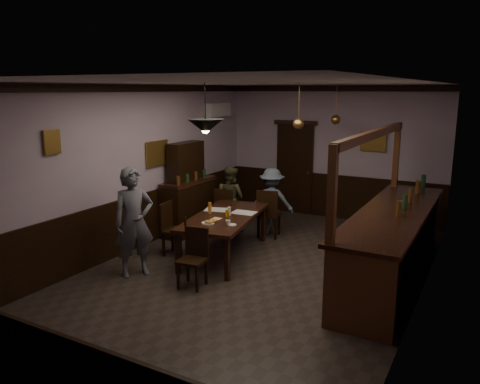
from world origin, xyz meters
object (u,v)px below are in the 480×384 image
Objects in this scene: chair_far_left at (225,209)px; bar_counter at (392,243)px; chair_near at (194,254)px; pendant_iron at (205,126)px; coffee_cup at (228,222)px; chair_side at (172,226)px; soda_can at (227,213)px; pendant_brass_far at (336,120)px; pendant_brass_mid at (298,124)px; sideboard at (188,197)px; person_seated_right at (272,201)px; person_standing at (134,222)px; chair_far_right at (268,212)px; person_seated_left at (230,198)px; dining_table at (225,219)px.

chair_far_left is 3.56m from bar_counter.
pendant_iron is (-0.10, 0.52, 1.87)m from chair_near.
bar_counter is (2.43, 0.88, -0.21)m from coffee_cup.
chair_side reaches higher than chair_far_left.
soda_can is 0.15× the size of pendant_brass_far.
coffee_cup is 0.51m from soda_can.
chair_far_left is 2.91m from pendant_brass_far.
pendant_brass_far is (0.74, 3.13, 1.50)m from coffee_cup.
chair_side is 2.91m from pendant_brass_mid.
sideboard is at bearing 132.55° from pendant_iron.
sideboard is (-1.57, -0.70, 0.07)m from person_seated_right.
bar_counter reaches higher than soda_can.
coffee_cup is 2.27m from sideboard.
chair_far_left is at bearing 30.67° from person_standing.
pendant_brass_far reaches higher than bar_counter.
person_seated_left is (-0.94, 0.11, 0.14)m from chair_far_right.
pendant_iron reaches higher than person_seated_right.
sideboard is (-0.53, 1.27, 0.23)m from chair_side.
pendant_brass_far is at bearing 67.26° from dining_table.
person_standing is 1.28× the size of person_seated_left.
person_seated_right reaches higher than coffee_cup.
pendant_iron is at bearing 93.40° from chair_near.
soda_can is at bearing -0.09° from person_standing.
person_seated_right is at bearing -162.01° from person_seated_left.
dining_table is 19.54× the size of soda_can.
chair_far_right is 2.01m from chair_side.
pendant_brass_mid is (0.66, 2.40, 1.81)m from chair_near.
person_seated_right is 16.96× the size of coffee_cup.
bar_counter is (2.55, 1.68, 0.10)m from chair_near.
pendant_brass_mid reaches higher than person_seated_right.
chair_near is at bearing -105.32° from pendant_brass_mid.
person_seated_left reaches higher than chair_near.
pendant_brass_far is (0.96, 3.41, -0.06)m from pendant_iron.
person_standing is at bearing -124.19° from pendant_brass_mid.
chair_far_left is at bearing 19.64° from sideboard.
pendant_brass_far is (0.20, 1.54, 0.00)m from pendant_brass_mid.
pendant_brass_far is at bearing -148.24° from chair_far_left.
dining_table is 1.64m from person_standing.
coffee_cup is (0.20, -2.11, 0.12)m from person_seated_right.
chair_far_right is at bearing 84.24° from coffee_cup.
chair_far_left is 7.85× the size of soda_can.
chair_near is 2.92m from person_seated_right.
person_standing is 1.88m from pendant_iron.
bar_counter is (3.60, 1.80, -0.28)m from person_standing.
person_seated_left is 2.23m from coffee_cup.
person_seated_left reaches higher than soda_can.
sideboard is (-1.50, 0.97, -0.06)m from soda_can.
person_seated_right is (1.04, 1.97, 0.16)m from chair_side.
person_standing is at bearing -75.44° from sideboard.
bar_counter is at bearing -53.06° from pendant_brass_far.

